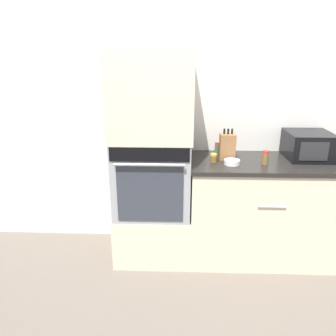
{
  "coord_description": "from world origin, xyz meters",
  "views": [
    {
      "loc": [
        -0.1,
        -2.36,
        1.76
      ],
      "look_at": [
        -0.2,
        0.21,
        0.87
      ],
      "focal_mm": 35.0,
      "sensor_mm": 36.0,
      "label": 1
    }
  ],
  "objects_px": {
    "condiment_jar_near": "(217,148)",
    "condiment_jar_mid": "(214,158)",
    "microwave": "(308,145)",
    "bowl": "(232,162)",
    "wall_oven": "(153,175)",
    "knife_block": "(227,146)",
    "condiment_jar_far": "(265,157)"
  },
  "relations": [
    {
      "from": "wall_oven",
      "to": "microwave",
      "type": "xyz_separation_m",
      "value": [
        1.33,
        0.1,
        0.25
      ]
    },
    {
      "from": "knife_block",
      "to": "condiment_jar_far",
      "type": "bearing_deg",
      "value": -24.15
    },
    {
      "from": "microwave",
      "to": "condiment_jar_mid",
      "type": "xyz_separation_m",
      "value": [
        -0.82,
        -0.14,
        -0.08
      ]
    },
    {
      "from": "wall_oven",
      "to": "condiment_jar_mid",
      "type": "height_order",
      "value": "wall_oven"
    },
    {
      "from": "knife_block",
      "to": "condiment_jar_mid",
      "type": "relative_size",
      "value": 3.69
    },
    {
      "from": "knife_block",
      "to": "condiment_jar_near",
      "type": "relative_size",
      "value": 2.46
    },
    {
      "from": "condiment_jar_near",
      "to": "wall_oven",
      "type": "bearing_deg",
      "value": -161.06
    },
    {
      "from": "wall_oven",
      "to": "condiment_jar_far",
      "type": "bearing_deg",
      "value": -5.25
    },
    {
      "from": "wall_oven",
      "to": "condiment_jar_near",
      "type": "xyz_separation_m",
      "value": [
        0.56,
        0.19,
        0.19
      ]
    },
    {
      "from": "microwave",
      "to": "knife_block",
      "type": "bearing_deg",
      "value": -175.87
    },
    {
      "from": "bowl",
      "to": "condiment_jar_far",
      "type": "relative_size",
      "value": 1.12
    },
    {
      "from": "condiment_jar_mid",
      "to": "condiment_jar_far",
      "type": "relative_size",
      "value": 0.62
    },
    {
      "from": "microwave",
      "to": "condiment_jar_far",
      "type": "xyz_separation_m",
      "value": [
        -0.4,
        -0.18,
        -0.06
      ]
    },
    {
      "from": "wall_oven",
      "to": "condiment_jar_far",
      "type": "xyz_separation_m",
      "value": [
        0.93,
        -0.09,
        0.19
      ]
    },
    {
      "from": "microwave",
      "to": "bowl",
      "type": "relative_size",
      "value": 2.99
    },
    {
      "from": "knife_block",
      "to": "microwave",
      "type": "bearing_deg",
      "value": 4.13
    },
    {
      "from": "condiment_jar_mid",
      "to": "condiment_jar_near",
      "type": "bearing_deg",
      "value": 78.12
    },
    {
      "from": "wall_oven",
      "to": "bowl",
      "type": "relative_size",
      "value": 5.1
    },
    {
      "from": "bowl",
      "to": "wall_oven",
      "type": "bearing_deg",
      "value": 171.25
    },
    {
      "from": "microwave",
      "to": "condiment_jar_near",
      "type": "bearing_deg",
      "value": 172.82
    },
    {
      "from": "condiment_jar_near",
      "to": "condiment_jar_far",
      "type": "relative_size",
      "value": 0.93
    },
    {
      "from": "condiment_jar_near",
      "to": "condiment_jar_mid",
      "type": "relative_size",
      "value": 1.5
    },
    {
      "from": "condiment_jar_near",
      "to": "condiment_jar_mid",
      "type": "xyz_separation_m",
      "value": [
        -0.05,
        -0.24,
        -0.02
      ]
    },
    {
      "from": "microwave",
      "to": "bowl",
      "type": "xyz_separation_m",
      "value": [
        -0.67,
        -0.2,
        -0.09
      ]
    },
    {
      "from": "wall_oven",
      "to": "knife_block",
      "type": "xyz_separation_m",
      "value": [
        0.63,
        0.05,
        0.25
      ]
    },
    {
      "from": "wall_oven",
      "to": "condiment_jar_near",
      "type": "bearing_deg",
      "value": 18.94
    },
    {
      "from": "bowl",
      "to": "condiment_jar_mid",
      "type": "relative_size",
      "value": 1.8
    },
    {
      "from": "microwave",
      "to": "condiment_jar_near",
      "type": "distance_m",
      "value": 0.78
    },
    {
      "from": "bowl",
      "to": "condiment_jar_near",
      "type": "relative_size",
      "value": 1.2
    },
    {
      "from": "wall_oven",
      "to": "microwave",
      "type": "height_order",
      "value": "microwave"
    },
    {
      "from": "knife_block",
      "to": "condiment_jar_near",
      "type": "bearing_deg",
      "value": 116.03
    },
    {
      "from": "wall_oven",
      "to": "condiment_jar_far",
      "type": "distance_m",
      "value": 0.95
    }
  ]
}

